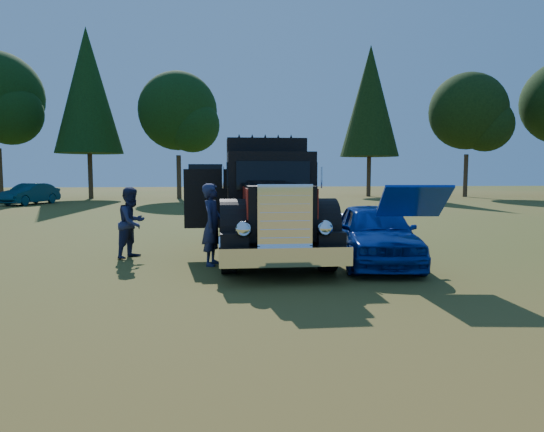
{
  "coord_description": "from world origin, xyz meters",
  "views": [
    {
      "loc": [
        -0.77,
        -9.31,
        2.13
      ],
      "look_at": [
        0.37,
        1.4,
        1.15
      ],
      "focal_mm": 32.0,
      "sensor_mm": 36.0,
      "label": 1
    }
  ],
  "objects_px": {
    "diamond_t_truck": "(268,206)",
    "spectator_far": "(132,223)",
    "spectator_near": "(212,225)",
    "hotrod_coupe": "(375,233)",
    "distant_teal_car": "(30,194)"
  },
  "relations": [
    {
      "from": "diamond_t_truck",
      "to": "spectator_far",
      "type": "distance_m",
      "value": 3.41
    },
    {
      "from": "spectator_near",
      "to": "hotrod_coupe",
      "type": "bearing_deg",
      "value": -78.39
    },
    {
      "from": "hotrod_coupe",
      "to": "distant_teal_car",
      "type": "bearing_deg",
      "value": 125.64
    },
    {
      "from": "diamond_t_truck",
      "to": "hotrod_coupe",
      "type": "xyz_separation_m",
      "value": [
        2.36,
        -1.34,
        -0.57
      ]
    },
    {
      "from": "diamond_t_truck",
      "to": "spectator_far",
      "type": "relative_size",
      "value": 4.08
    },
    {
      "from": "diamond_t_truck",
      "to": "distant_teal_car",
      "type": "distance_m",
      "value": 24.91
    },
    {
      "from": "diamond_t_truck",
      "to": "spectator_far",
      "type": "bearing_deg",
      "value": 179.26
    },
    {
      "from": "spectator_near",
      "to": "diamond_t_truck",
      "type": "bearing_deg",
      "value": -36.14
    },
    {
      "from": "distant_teal_car",
      "to": "hotrod_coupe",
      "type": "bearing_deg",
      "value": -33.97
    },
    {
      "from": "hotrod_coupe",
      "to": "spectator_far",
      "type": "height_order",
      "value": "hotrod_coupe"
    },
    {
      "from": "spectator_near",
      "to": "distant_teal_car",
      "type": "bearing_deg",
      "value": 43.7
    },
    {
      "from": "distant_teal_car",
      "to": "diamond_t_truck",
      "type": "bearing_deg",
      "value": -36.59
    },
    {
      "from": "diamond_t_truck",
      "to": "distant_teal_car",
      "type": "bearing_deg",
      "value": 123.03
    },
    {
      "from": "diamond_t_truck",
      "to": "spectator_near",
      "type": "bearing_deg",
      "value": -140.88
    },
    {
      "from": "diamond_t_truck",
      "to": "hotrod_coupe",
      "type": "distance_m",
      "value": 2.77
    }
  ]
}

